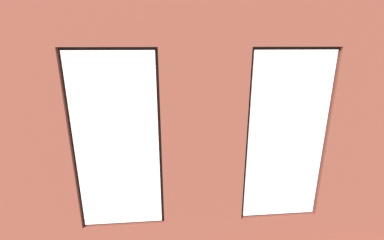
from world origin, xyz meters
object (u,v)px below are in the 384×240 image
at_px(cup_ceramic, 197,139).
at_px(papasan_chair, 148,125).
at_px(tv_flatscreen, 56,133).
at_px(couch_by_window, 173,209).
at_px(couch_left, 293,147).
at_px(media_console, 60,156).
at_px(potted_plant_corner_near_left, 266,115).
at_px(remote_silver, 211,138).
at_px(potted_plant_mid_room_small, 228,134).
at_px(remote_black, 202,142).
at_px(potted_plant_foreground_right, 96,114).
at_px(potted_plant_between_couches, 259,191).
at_px(table_plant_small, 180,139).
at_px(potted_plant_by_left_couch, 258,127).
at_px(coffee_table, 197,143).
at_px(candle_jar, 190,138).
at_px(potted_plant_near_tv, 65,156).

bearing_deg(cup_ceramic, papasan_chair, -47.01).
distance_m(tv_flatscreen, papasan_chair, 2.54).
xyz_separation_m(couch_by_window, couch_left, (-2.95, -2.18, -0.00)).
height_order(couch_by_window, papasan_chair, couch_by_window).
distance_m(media_console, potted_plant_corner_near_left, 6.06).
distance_m(couch_left, remote_silver, 2.00).
bearing_deg(potted_plant_mid_room_small, remote_black, 34.41).
height_order(couch_by_window, media_console, couch_by_window).
bearing_deg(potted_plant_foreground_right, potted_plant_between_couches, 129.82).
bearing_deg(potted_plant_corner_near_left, media_console, 20.61).
relative_size(couch_by_window, tv_flatscreen, 1.98).
relative_size(table_plant_small, potted_plant_by_left_couch, 0.30).
distance_m(coffee_table, media_console, 3.21).
bearing_deg(couch_by_window, candle_jar, -99.98).
bearing_deg(candle_jar, potted_plant_by_left_couch, -155.23).
relative_size(potted_plant_near_tv, potted_plant_mid_room_small, 2.28).
bearing_deg(coffee_table, candle_jar, -28.09).
xyz_separation_m(remote_black, potted_plant_corner_near_left, (-2.36, -2.00, 0.06)).
height_order(media_console, potted_plant_foreground_right, potted_plant_foreground_right).
relative_size(potted_plant_foreground_right, potted_plant_between_couches, 1.33).
height_order(table_plant_small, papasan_chair, papasan_chair).
bearing_deg(coffee_table, potted_plant_foreground_right, -32.38).
relative_size(potted_plant_corner_near_left, potted_plant_between_couches, 0.98).
distance_m(papasan_chair, potted_plant_foreground_right, 1.69).
relative_size(table_plant_small, potted_plant_foreground_right, 0.16).
distance_m(couch_left, potted_plant_by_left_couch, 1.47).
xyz_separation_m(coffee_table, potted_plant_mid_room_small, (-0.87, -0.42, 0.04)).
height_order(cup_ceramic, candle_jar, candle_jar).
relative_size(table_plant_small, potted_plant_mid_room_small, 0.30).
height_order(tv_flatscreen, potted_plant_corner_near_left, tv_flatscreen).
distance_m(table_plant_small, remote_silver, 0.84).
distance_m(couch_left, papasan_chair, 4.01).
bearing_deg(remote_black, candle_jar, -132.60).
relative_size(cup_ceramic, table_plant_small, 0.49).
distance_m(cup_ceramic, potted_plant_foreground_right, 3.44).
bearing_deg(potted_plant_by_left_couch, potted_plant_near_tv, 27.20).
height_order(couch_left, media_console, couch_left).
distance_m(potted_plant_by_left_couch, potted_plant_foreground_right, 4.89).
height_order(potted_plant_near_tv, potted_plant_by_left_couch, potted_plant_near_tv).
height_order(remote_silver, tv_flatscreen, tv_flatscreen).
bearing_deg(couch_by_window, remote_black, -106.94).
xyz_separation_m(tv_flatscreen, potted_plant_near_tv, (-0.55, 1.05, -0.10)).
relative_size(couch_by_window, couch_left, 0.92).
distance_m(table_plant_small, potted_plant_near_tv, 2.53).
relative_size(candle_jar, potted_plant_near_tv, 0.07).
relative_size(media_console, potted_plant_mid_room_small, 2.00).
bearing_deg(potted_plant_near_tv, potted_plant_between_couches, 160.29).
bearing_deg(couch_by_window, couch_left, -143.54).
distance_m(candle_jar, tv_flatscreen, 3.06).
height_order(candle_jar, potted_plant_mid_room_small, potted_plant_mid_room_small).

